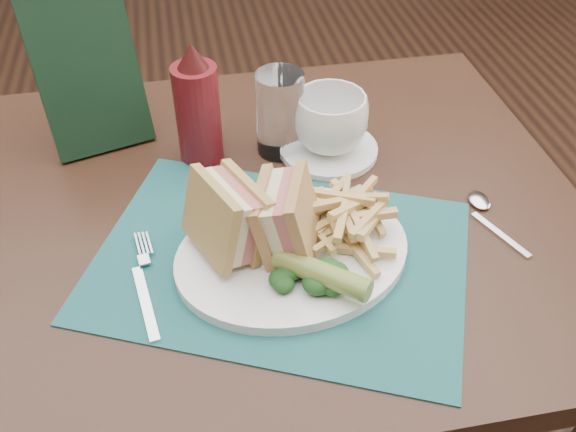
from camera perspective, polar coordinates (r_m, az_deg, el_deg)
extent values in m
plane|color=black|center=(1.78, -4.24, -7.19)|extent=(7.00, 7.00, 0.00)
cube|color=#195252|center=(0.81, -0.70, -3.83)|extent=(0.55, 0.49, 0.00)
cylinder|color=olive|center=(0.75, 3.02, -5.12)|extent=(0.11, 0.10, 0.03)
cylinder|color=white|center=(0.99, 3.64, 5.94)|extent=(0.17, 0.17, 0.01)
imported|color=white|center=(0.96, 3.76, 8.34)|extent=(0.15, 0.15, 0.09)
cylinder|color=white|center=(0.96, -0.72, 9.08)|extent=(0.09, 0.09, 0.13)
cube|color=black|center=(1.00, -17.36, 12.14)|extent=(0.17, 0.13, 0.24)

